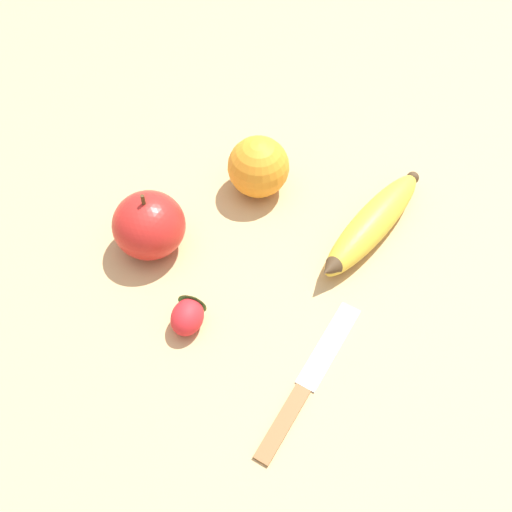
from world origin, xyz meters
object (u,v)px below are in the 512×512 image
object	(u,v)px
apple	(149,225)
orange	(258,167)
paring_knife	(306,384)
banana	(372,224)
strawberry	(188,314)

from	to	relation	value
apple	orange	bearing A→B (deg)	103.58
orange	apple	xyz separation A→B (m)	(0.04, -0.15, -0.00)
paring_knife	apple	bearing A→B (deg)	164.92
banana	paring_knife	bearing A→B (deg)	14.87
banana	orange	size ratio (longest dim) A/B	2.50
strawberry	apple	bearing A→B (deg)	42.08
apple	paring_knife	distance (m)	0.25
apple	strawberry	bearing A→B (deg)	2.98
banana	strawberry	size ratio (longest dim) A/B	3.31
banana	apple	size ratio (longest dim) A/B	2.16
banana	orange	bearing A→B (deg)	-80.43
banana	paring_knife	distance (m)	0.21
apple	banana	bearing A→B (deg)	71.08
orange	paring_knife	bearing A→B (deg)	-12.44
strawberry	orange	bearing A→B (deg)	-4.30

